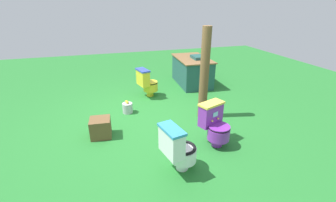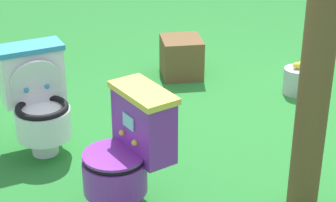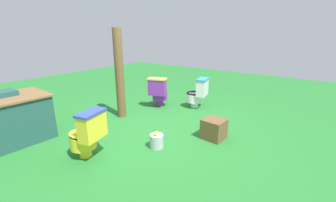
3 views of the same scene
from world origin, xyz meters
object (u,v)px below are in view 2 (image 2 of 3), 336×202
(wooden_post, at_px, (318,61))
(small_crate, at_px, (181,57))
(toilet_white, at_px, (38,99))
(toilet_purple, at_px, (128,151))
(lemon_bucket, at_px, (297,80))

(wooden_post, bearing_deg, small_crate, -84.39)
(toilet_white, xyz_separation_m, toilet_purple, (-0.47, 0.81, -0.00))
(toilet_purple, distance_m, wooden_post, 1.17)
(wooden_post, relative_size, small_crate, 5.19)
(toilet_white, relative_size, small_crate, 2.04)
(toilet_white, relative_size, wooden_post, 0.39)
(toilet_white, height_order, small_crate, toilet_white)
(toilet_white, xyz_separation_m, lemon_bucket, (-2.10, -0.44, -0.26))
(wooden_post, bearing_deg, toilet_purple, -13.12)
(wooden_post, bearing_deg, toilet_white, -35.37)
(toilet_white, distance_m, toilet_purple, 0.94)
(toilet_purple, xyz_separation_m, wooden_post, (-1.00, 0.23, 0.55))
(toilet_white, distance_m, small_crate, 1.64)
(small_crate, height_order, lemon_bucket, small_crate)
(toilet_white, height_order, lemon_bucket, toilet_white)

